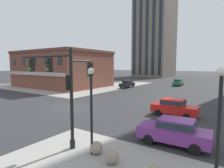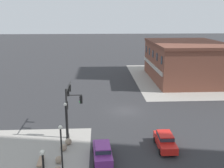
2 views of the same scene
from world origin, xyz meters
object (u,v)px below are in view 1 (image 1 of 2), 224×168
(traffic_signal_main, at_px, (63,82))
(bollard_sphere_curb_b, at_px, (112,157))
(street_lamp_mid_sidewalk, at_px, (219,114))
(bollard_sphere_curb_a, at_px, (96,148))
(car_main_northbound_far, at_px, (174,107))
(car_cross_westbound, at_px, (127,84))
(car_cross_eastbound, at_px, (175,131))
(street_lamp_corner_near, at_px, (91,100))
(car_main_northbound_near, at_px, (178,82))

(traffic_signal_main, bearing_deg, bollard_sphere_curb_b, -5.33)
(bollard_sphere_curb_b, xyz_separation_m, street_lamp_mid_sidewalk, (4.62, 0.54, 2.80))
(bollard_sphere_curb_a, bearing_deg, street_lamp_mid_sidewalk, 1.53)
(car_main_northbound_far, height_order, car_cross_westbound, same)
(traffic_signal_main, height_order, car_cross_eastbound, traffic_signal_main)
(car_cross_eastbound, bearing_deg, car_cross_westbound, 125.27)
(bollard_sphere_curb_a, height_order, car_cross_eastbound, car_cross_eastbound)
(car_cross_eastbound, distance_m, car_cross_westbound, 30.60)
(car_main_northbound_far, bearing_deg, traffic_signal_main, -110.26)
(street_lamp_corner_near, bearing_deg, car_cross_westbound, 116.10)
(street_lamp_corner_near, bearing_deg, car_main_northbound_near, 98.27)
(traffic_signal_main, bearing_deg, street_lamp_corner_near, -3.66)
(bollard_sphere_curb_b, bearing_deg, car_cross_westbound, 118.30)
(car_cross_westbound, bearing_deg, street_lamp_corner_near, -63.90)
(street_lamp_mid_sidewalk, relative_size, car_main_northbound_far, 1.13)
(street_lamp_corner_near, distance_m, car_main_northbound_near, 39.99)
(bollard_sphere_curb_b, height_order, street_lamp_corner_near, street_lamp_corner_near)
(street_lamp_corner_near, distance_m, car_cross_eastbound, 5.72)
(car_main_northbound_far, bearing_deg, car_cross_westbound, 130.86)
(traffic_signal_main, relative_size, street_lamp_mid_sidewalk, 1.21)
(bollard_sphere_curb_a, distance_m, car_main_northbound_far, 10.77)
(bollard_sphere_curb_a, height_order, street_lamp_corner_near, street_lamp_corner_near)
(bollard_sphere_curb_a, height_order, car_main_northbound_near, car_main_northbound_near)
(bollard_sphere_curb_b, height_order, car_cross_westbound, car_cross_westbound)
(bollard_sphere_curb_b, xyz_separation_m, car_cross_westbound, (-15.70, 29.16, 0.55))
(street_lamp_mid_sidewalk, distance_m, car_main_northbound_near, 41.01)
(street_lamp_corner_near, bearing_deg, bollard_sphere_curb_a, 39.83)
(car_cross_eastbound, bearing_deg, bollard_sphere_curb_a, -130.98)
(street_lamp_corner_near, relative_size, car_cross_eastbound, 1.09)
(bollard_sphere_curb_a, bearing_deg, car_cross_eastbound, 49.02)
(traffic_signal_main, height_order, street_lamp_mid_sidewalk, traffic_signal_main)
(car_main_northbound_near, height_order, car_cross_westbound, same)
(car_main_northbound_near, xyz_separation_m, car_cross_westbound, (-8.43, -10.57, 0.00))
(bollard_sphere_curb_b, height_order, car_main_northbound_near, car_main_northbound_near)
(car_cross_eastbound, bearing_deg, car_main_northbound_far, 106.28)
(street_lamp_corner_near, bearing_deg, bollard_sphere_curb_b, -8.02)
(street_lamp_mid_sidewalk, height_order, car_main_northbound_near, street_lamp_mid_sidewalk)
(street_lamp_mid_sidewalk, bearing_deg, car_cross_westbound, 125.37)
(street_lamp_corner_near, relative_size, street_lamp_mid_sidewalk, 0.98)
(street_lamp_mid_sidewalk, bearing_deg, street_lamp_corner_near, -177.00)
(bollard_sphere_curb_b, xyz_separation_m, car_main_northbound_far, (-0.04, 11.05, 0.55))
(car_main_northbound_far, xyz_separation_m, car_cross_westbound, (-15.66, 18.10, 0.00))
(street_lamp_mid_sidewalk, xyz_separation_m, car_main_northbound_near, (-11.89, 39.19, -2.25))
(bollard_sphere_curb_b, height_order, car_main_northbound_far, car_main_northbound_far)
(bollard_sphere_curb_b, relative_size, car_main_northbound_near, 0.16)
(car_main_northbound_far, distance_m, car_cross_eastbound, 7.17)
(bollard_sphere_curb_a, xyz_separation_m, car_main_northbound_near, (-5.94, 39.35, 0.55))
(street_lamp_mid_sidewalk, relative_size, car_main_northbound_near, 1.12)
(street_lamp_corner_near, distance_m, street_lamp_mid_sidewalk, 6.15)
(traffic_signal_main, xyz_separation_m, car_cross_westbound, (-11.72, 28.79, -3.05))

